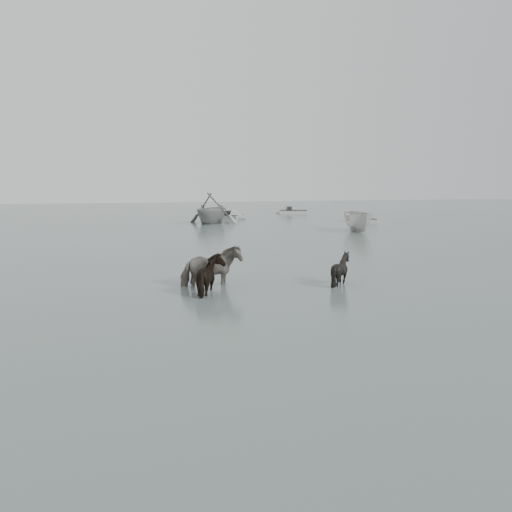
# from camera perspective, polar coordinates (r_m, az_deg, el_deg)

# --- Properties ---
(ground) EXTENTS (140.00, 140.00, 0.00)m
(ground) POSITION_cam_1_polar(r_m,az_deg,el_deg) (13.81, -0.65, -5.39)
(ground) COLOR #4B5955
(ground) RESTS_ON ground
(pony_pinto) EXTENTS (2.00, 1.06, 1.62)m
(pony_pinto) POSITION_cam_1_polar(r_m,az_deg,el_deg) (16.03, -5.17, -0.52)
(pony_pinto) COLOR black
(pony_pinto) RESTS_ON ground
(pony_dark) EXTENTS (1.37, 1.56, 1.45)m
(pony_dark) POSITION_cam_1_polar(r_m,az_deg,el_deg) (15.05, -5.00, -1.44)
(pony_dark) COLOR black
(pony_dark) RESTS_ON ground
(pony_black) EXTENTS (1.22, 1.10, 1.25)m
(pony_black) POSITION_cam_1_polar(r_m,az_deg,el_deg) (16.40, 9.67, -1.06)
(pony_black) COLOR black
(pony_black) RESTS_ON ground
(rowboat_trail) EXTENTS (6.29, 6.46, 2.59)m
(rowboat_trail) POSITION_cam_1_polar(r_m,az_deg,el_deg) (40.50, -5.07, 5.58)
(rowboat_trail) COLOR gray
(rowboat_trail) RESTS_ON ground
(boat_small) EXTENTS (2.22, 4.23, 1.55)m
(boat_small) POSITION_cam_1_polar(r_m,az_deg,el_deg) (34.40, 11.64, 4.07)
(boat_small) COLOR beige
(boat_small) RESTS_ON ground
(skiff_port) EXTENTS (2.58, 5.10, 0.75)m
(skiff_port) POSITION_cam_1_polar(r_m,az_deg,el_deg) (42.33, 11.93, 4.31)
(skiff_port) COLOR #A1A4A1
(skiff_port) RESTS_ON ground
(skiff_mid) EXTENTS (4.44, 4.03, 0.75)m
(skiff_mid) POSITION_cam_1_polar(r_m,az_deg,el_deg) (45.56, -3.68, 4.75)
(skiff_mid) COLOR gray
(skiff_mid) RESTS_ON ground
(skiff_star) EXTENTS (4.24, 2.96, 0.75)m
(skiff_star) POSITION_cam_1_polar(r_m,az_deg,el_deg) (52.91, 4.36, 5.26)
(skiff_star) COLOR beige
(skiff_star) RESTS_ON ground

